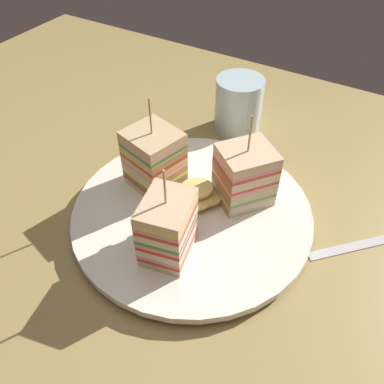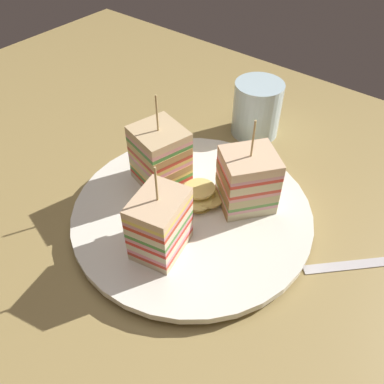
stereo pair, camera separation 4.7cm
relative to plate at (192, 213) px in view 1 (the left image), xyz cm
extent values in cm
cube|color=#9A814A|center=(0.00, 0.00, -1.99)|extent=(128.09, 88.08, 1.80)
cylinder|color=white|center=(0.00, 0.00, -0.68)|extent=(18.55, 18.55, 0.81)
cylinder|color=white|center=(0.00, 0.00, 0.21)|extent=(29.91, 29.91, 0.99)
cube|color=beige|center=(-6.63, 1.73, 1.19)|extent=(7.58, 7.24, 0.97)
cube|color=#B2844C|center=(-3.64, 0.94, 1.19)|extent=(1.71, 5.58, 0.97)
cube|color=red|center=(-6.63, 1.73, 1.94)|extent=(7.58, 7.24, 0.53)
cube|color=#529737|center=(-6.63, 1.73, 2.47)|extent=(7.58, 7.24, 0.53)
cube|color=#F0C963|center=(-6.63, 1.73, 2.99)|extent=(7.58, 7.24, 0.53)
cube|color=beige|center=(-6.63, 1.73, 3.74)|extent=(7.58, 7.24, 0.97)
cube|color=#B2844C|center=(-3.64, 0.94, 3.74)|extent=(1.71, 5.58, 0.97)
cube|color=pink|center=(-6.63, 1.73, 4.49)|extent=(7.58, 7.24, 0.53)
cube|color=#E3C05E|center=(-6.63, 1.73, 5.02)|extent=(7.58, 7.24, 0.53)
cube|color=#C84131|center=(-6.63, 1.73, 5.55)|extent=(7.58, 7.24, 0.53)
cube|color=#D8BF7A|center=(-6.63, 1.73, 6.29)|extent=(7.58, 7.24, 0.97)
cube|color=#B2844C|center=(-3.64, 0.94, 6.29)|extent=(1.71, 5.58, 0.97)
cube|color=#499040|center=(-6.63, 1.73, 7.04)|extent=(7.58, 7.24, 0.53)
cube|color=pink|center=(-6.63, 1.73, 7.57)|extent=(7.58, 7.24, 0.53)
cube|color=#D5B582|center=(-6.63, 1.73, 8.32)|extent=(7.58, 7.24, 0.97)
cylinder|color=tan|center=(-6.63, 1.73, 11.20)|extent=(0.24, 0.24, 4.79)
cube|color=beige|center=(0.97, -6.78, 1.16)|extent=(6.13, 7.20, 0.91)
cube|color=#B2844C|center=(0.31, -3.76, 1.16)|extent=(4.73, 1.27, 0.91)
cube|color=red|center=(0.97, -6.78, 1.87)|extent=(6.13, 7.20, 0.50)
cube|color=pink|center=(0.97, -6.78, 2.37)|extent=(6.13, 7.20, 0.50)
cube|color=beige|center=(0.97, -6.78, 3.08)|extent=(6.13, 7.20, 0.91)
cube|color=#9E7242|center=(0.31, -3.76, 3.08)|extent=(4.73, 1.27, 0.91)
cube|color=red|center=(0.97, -6.78, 3.79)|extent=(6.13, 7.20, 0.50)
cube|color=pink|center=(0.97, -6.78, 4.29)|extent=(6.13, 7.20, 0.50)
cube|color=#498937|center=(0.97, -6.78, 4.79)|extent=(6.13, 7.20, 0.50)
cube|color=beige|center=(0.97, -6.78, 5.50)|extent=(6.13, 7.20, 0.91)
cube|color=#9E7242|center=(0.31, -3.76, 5.50)|extent=(4.73, 1.27, 0.91)
cube|color=red|center=(0.97, -6.78, 6.20)|extent=(6.13, 7.20, 0.50)
cube|color=pink|center=(0.97, -6.78, 6.70)|extent=(6.13, 7.20, 0.50)
cube|color=#EACC55|center=(0.97, -6.78, 7.20)|extent=(6.13, 7.20, 0.50)
cube|color=beige|center=(0.97, -6.78, 7.91)|extent=(6.13, 7.20, 0.91)
cylinder|color=tan|center=(0.97, -6.78, 10.51)|extent=(0.24, 0.24, 4.28)
cube|color=beige|center=(4.47, 5.19, 1.30)|extent=(8.37, 8.47, 1.18)
cube|color=#B2844C|center=(2.56, 2.76, 1.30)|extent=(4.53, 3.65, 1.18)
cube|color=#EAA5A7|center=(4.47, 5.19, 2.12)|extent=(8.37, 8.47, 0.47)
cube|color=#659F4A|center=(4.47, 5.19, 2.59)|extent=(8.37, 8.47, 0.47)
cube|color=#D1C084|center=(4.47, 5.19, 3.41)|extent=(8.37, 8.47, 1.18)
cube|color=#9E7242|center=(2.56, 2.76, 3.41)|extent=(4.53, 3.65, 1.18)
cube|color=#ECA39C|center=(4.47, 5.19, 4.24)|extent=(8.37, 8.47, 0.47)
cube|color=#DF4833|center=(4.47, 5.19, 4.70)|extent=(8.37, 8.47, 0.47)
cube|color=beige|center=(4.47, 5.19, 5.53)|extent=(8.37, 8.47, 1.18)
cube|color=#9E7242|center=(2.56, 2.76, 5.53)|extent=(4.53, 3.65, 1.18)
cube|color=#E23E2D|center=(4.47, 5.19, 6.35)|extent=(8.37, 8.47, 0.47)
cube|color=pink|center=(4.47, 5.19, 6.82)|extent=(8.37, 8.47, 0.47)
cube|color=beige|center=(4.47, 5.19, 7.64)|extent=(8.37, 8.47, 1.18)
cylinder|color=tan|center=(4.47, 5.19, 10.63)|extent=(0.24, 0.24, 4.79)
cylinder|color=#EACC63|center=(-0.05, 1.25, 1.01)|extent=(5.19, 5.19, 0.71)
cylinder|color=#DDC165|center=(0.83, 2.11, 1.50)|extent=(4.34, 4.32, 0.93)
cylinder|color=#EAD673|center=(0.09, 0.92, 1.86)|extent=(5.45, 5.45, 0.83)
cylinder|color=#E4D071|center=(-0.51, 2.05, 2.42)|extent=(4.49, 4.50, 0.77)
cube|color=silver|center=(18.81, 5.79, -0.96)|extent=(8.73, 8.91, 0.25)
cylinder|color=silver|center=(-4.04, 21.18, 3.22)|extent=(7.44, 7.44, 8.62)
cylinder|color=#9B552E|center=(-4.04, 21.18, 1.37)|extent=(6.85, 6.85, 4.91)
camera|label=1|loc=(17.33, -29.21, 36.67)|focal=36.98mm
camera|label=2|loc=(21.22, -26.52, 36.67)|focal=36.98mm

